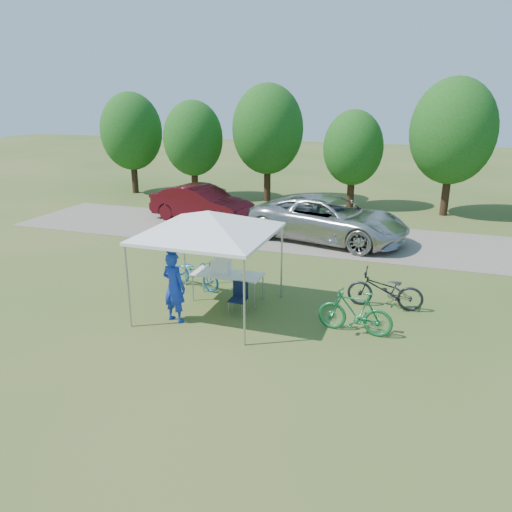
# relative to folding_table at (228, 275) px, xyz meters

# --- Properties ---
(ground) EXTENTS (100.00, 100.00, 0.00)m
(ground) POSITION_rel_folding_table_xyz_m (-0.15, -0.83, -0.75)
(ground) COLOR #2D5119
(ground) RESTS_ON ground
(gravel_strip) EXTENTS (24.00, 5.00, 0.02)m
(gravel_strip) POSITION_rel_folding_table_xyz_m (-0.15, 7.17, -0.74)
(gravel_strip) COLOR gray
(gravel_strip) RESTS_ON ground
(canopy) EXTENTS (4.53, 4.53, 3.00)m
(canopy) POSITION_rel_folding_table_xyz_m (-0.15, -0.83, 1.90)
(canopy) COLOR #A5A5AA
(canopy) RESTS_ON ground
(treeline) EXTENTS (24.89, 4.28, 6.30)m
(treeline) POSITION_rel_folding_table_xyz_m (-0.45, 13.22, 2.78)
(treeline) COLOR #382314
(treeline) RESTS_ON ground
(folding_table) EXTENTS (1.93, 0.80, 0.79)m
(folding_table) POSITION_rel_folding_table_xyz_m (0.00, 0.00, 0.00)
(folding_table) COLOR white
(folding_table) RESTS_ON ground
(folding_chair) EXTENTS (0.43, 0.45, 0.82)m
(folding_chair) POSITION_rel_folding_table_xyz_m (0.59, -0.66, -0.27)
(folding_chair) COLOR black
(folding_chair) RESTS_ON ground
(cooler) EXTENTS (0.51, 0.35, 0.37)m
(cooler) POSITION_rel_folding_table_xyz_m (-0.20, -0.00, 0.23)
(cooler) COLOR white
(cooler) RESTS_ON folding_table
(ice_cream_cup) EXTENTS (0.07, 0.07, 0.05)m
(ice_cream_cup) POSITION_rel_folding_table_xyz_m (0.47, -0.05, 0.07)
(ice_cream_cup) COLOR yellow
(ice_cream_cup) RESTS_ON folding_table
(cyclist) EXTENTS (0.75, 0.58, 1.82)m
(cyclist) POSITION_rel_folding_table_xyz_m (-0.77, -1.66, 0.16)
(cyclist) COLOR #1633BA
(cyclist) RESTS_ON ground
(bike_blue) EXTENTS (1.86, 1.10, 0.92)m
(bike_blue) POSITION_rel_folding_table_xyz_m (-1.26, 0.59, -0.29)
(bike_blue) COLOR #1466B0
(bike_blue) RESTS_ON ground
(bike_green) EXTENTS (1.84, 0.64, 1.09)m
(bike_green) POSITION_rel_folding_table_xyz_m (3.63, -0.87, -0.21)
(bike_green) COLOR #186F39
(bike_green) RESTS_ON ground
(bike_dark) EXTENTS (2.00, 0.71, 1.05)m
(bike_dark) POSITION_rel_folding_table_xyz_m (4.18, 0.87, -0.23)
(bike_dark) COLOR black
(bike_dark) RESTS_ON ground
(minivan) EXTENTS (6.62, 4.11, 1.71)m
(minivan) POSITION_rel_folding_table_xyz_m (1.47, 6.87, 0.12)
(minivan) COLOR #B7B6B2
(minivan) RESTS_ON gravel_strip
(sedan) EXTENTS (5.10, 2.67, 1.60)m
(sedan) POSITION_rel_folding_table_xyz_m (-4.53, 8.11, 0.07)
(sedan) COLOR #450B11
(sedan) RESTS_ON gravel_strip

